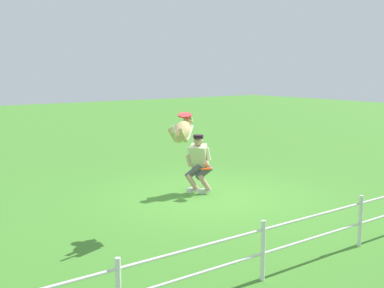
{
  "coord_description": "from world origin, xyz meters",
  "views": [
    {
      "loc": [
        6.44,
        7.87,
        2.71
      ],
      "look_at": [
        0.79,
        0.3,
        1.27
      ],
      "focal_mm": 46.24,
      "sensor_mm": 36.0,
      "label": 1
    }
  ],
  "objects": [
    {
      "name": "ground_plane",
      "position": [
        0.0,
        0.0,
        0.0
      ],
      "size": [
        60.0,
        60.0,
        0.0
      ],
      "primitive_type": "plane",
      "color": "#45872D"
    },
    {
      "name": "dog",
      "position": [
        1.68,
        1.21,
        1.68
      ],
      "size": [
        0.83,
        0.64,
        0.49
      ],
      "rotation": [
        0.0,
        0.0,
        3.78
      ],
      "color": "tan"
    },
    {
      "name": "frisbee_flying",
      "position": [
        1.47,
        1.01,
        1.92
      ],
      "size": [
        0.33,
        0.33,
        0.1
      ],
      "primitive_type": "cylinder",
      "rotation": [
        -0.23,
        -0.1,
        5.22
      ],
      "color": "red"
    },
    {
      "name": "fence",
      "position": [
        -0.0,
        3.56,
        0.47
      ],
      "size": [
        12.57,
        0.06,
        0.8
      ],
      "color": "silver",
      "rests_on": "ground_plane"
    },
    {
      "name": "frisbee_held",
      "position": [
        0.04,
        -0.19,
        0.61
      ],
      "size": [
        0.32,
        0.32,
        0.06
      ],
      "primitive_type": "cylinder",
      "rotation": [
        -0.02,
        -0.14,
        1.98
      ],
      "color": "#F64C12",
      "rests_on": "person"
    },
    {
      "name": "person",
      "position": [
        -0.05,
        -0.56,
        0.7
      ],
      "size": [
        0.56,
        0.71,
        1.29
      ],
      "rotation": [
        0.0,
        0.0,
        0.67
      ],
      "color": "silver",
      "rests_on": "ground_plane"
    }
  ]
}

